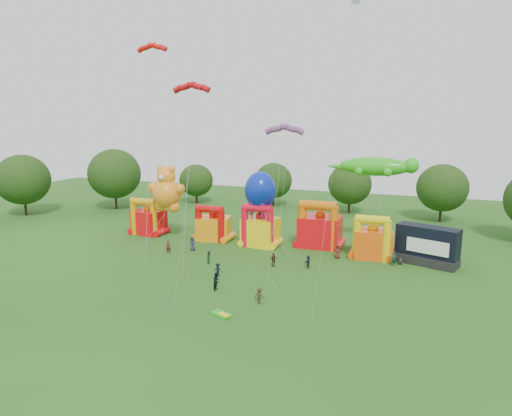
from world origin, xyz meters
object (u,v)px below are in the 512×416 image
(bouncy_castle_2, at_px, (260,230))
(stage_trailer, at_px, (427,246))
(octopus_kite, at_px, (265,208))
(teddy_bear_kite, at_px, (165,195))
(bouncy_castle_0, at_px, (148,220))
(gecko_kite, at_px, (381,203))
(spectator_4, at_px, (274,260))
(spectator_0, at_px, (193,244))

(bouncy_castle_2, bearing_deg, stage_trailer, -1.38)
(octopus_kite, bearing_deg, teddy_bear_kite, -175.20)
(bouncy_castle_0, xyz_separation_m, gecko_kite, (35.18, 2.22, 4.58))
(bouncy_castle_0, xyz_separation_m, teddy_bear_kite, (4.56, -1.96, 4.54))
(bouncy_castle_0, bearing_deg, gecko_kite, 3.61)
(spectator_4, bearing_deg, gecko_kite, 177.58)
(bouncy_castle_0, bearing_deg, octopus_kite, -1.96)
(gecko_kite, distance_m, spectator_4, 16.83)
(stage_trailer, bearing_deg, spectator_0, -170.78)
(bouncy_castle_2, distance_m, octopus_kite, 3.48)
(bouncy_castle_2, height_order, octopus_kite, octopus_kite)
(teddy_bear_kite, bearing_deg, spectator_4, -19.10)
(spectator_0, bearing_deg, bouncy_castle_2, 55.74)
(teddy_bear_kite, xyz_separation_m, spectator_4, (19.18, -6.64, -5.90))
(octopus_kite, relative_size, spectator_4, 6.05)
(gecko_kite, distance_m, spectator_0, 26.15)
(octopus_kite, bearing_deg, spectator_4, -63.68)
(octopus_kite, height_order, spectator_0, octopus_kite)
(bouncy_castle_2, bearing_deg, teddy_bear_kite, -173.28)
(bouncy_castle_0, height_order, stage_trailer, bouncy_castle_0)
(gecko_kite, relative_size, octopus_kite, 1.19)
(spectator_0, xyz_separation_m, spectator_4, (12.78, -2.86, -0.08))
(bouncy_castle_2, xyz_separation_m, teddy_bear_kite, (-14.34, -1.69, 4.41))
(stage_trailer, distance_m, teddy_bear_kite, 37.07)
(teddy_bear_kite, bearing_deg, gecko_kite, 7.77)
(stage_trailer, relative_size, gecko_kite, 0.62)
(spectator_4, bearing_deg, spectator_0, -58.45)
(bouncy_castle_0, relative_size, stage_trailer, 0.74)
(gecko_kite, bearing_deg, spectator_4, -136.59)
(bouncy_castle_0, distance_m, teddy_bear_kite, 6.73)
(bouncy_castle_2, xyz_separation_m, stage_trailer, (22.44, -0.54, -0.05))
(gecko_kite, distance_m, octopus_kite, 15.67)
(spectator_4, bearing_deg, octopus_kite, -109.50)
(teddy_bear_kite, distance_m, spectator_0, 9.44)
(stage_trailer, xyz_separation_m, octopus_kite, (-21.52, 0.13, 3.38))
(teddy_bear_kite, height_order, gecko_kite, gecko_kite)
(bouncy_castle_0, distance_m, octopus_kite, 20.14)
(gecko_kite, xyz_separation_m, octopus_kite, (-15.35, -2.90, -1.12))
(bouncy_castle_2, height_order, gecko_kite, gecko_kite)
(bouncy_castle_2, xyz_separation_m, octopus_kite, (0.92, -0.41, 3.33))
(teddy_bear_kite, bearing_deg, spectator_0, -30.55)
(stage_trailer, relative_size, spectator_4, 4.45)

